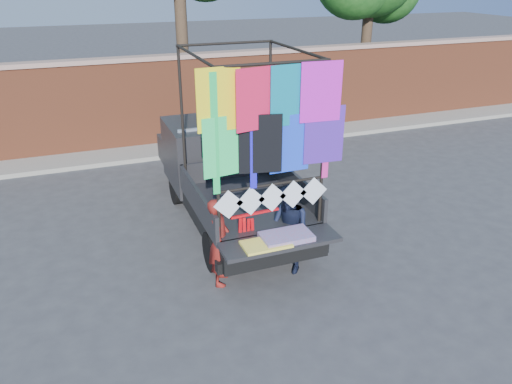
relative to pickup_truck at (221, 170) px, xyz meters
name	(u,v)px	position (x,y,z in m)	size (l,w,h in m)	color
ground	(240,261)	(-0.33, -2.18, -0.91)	(90.00, 90.00, 0.00)	#38383A
brick_wall	(161,101)	(-0.33, 4.82, 0.42)	(30.00, 0.45, 2.61)	brown
curb	(169,150)	(-0.33, 4.12, -0.85)	(30.00, 1.20, 0.12)	gray
pickup_truck	(221,170)	(0.00, 0.00, 0.00)	(2.27, 5.71, 3.60)	black
woman	(220,242)	(-0.84, -2.66, -0.15)	(0.55, 0.36, 1.52)	maroon
man	(289,230)	(0.36, -2.72, -0.13)	(0.76, 0.59, 1.56)	black
streamer_bundle	(250,224)	(-0.33, -2.70, 0.10)	(0.84, 0.09, 0.59)	red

